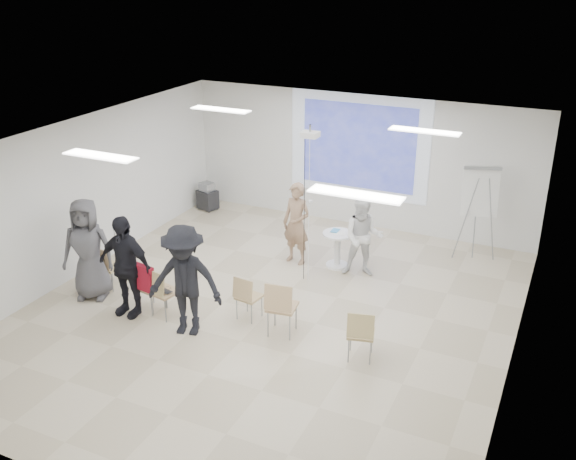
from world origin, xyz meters
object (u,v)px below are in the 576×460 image
at_px(chair_far_left, 108,265).
at_px(flipchart_easel, 480,193).
at_px(player_right, 363,233).
at_px(chair_center, 247,295).
at_px(av_cart, 208,197).
at_px(audience_mid, 184,274).
at_px(chair_left_mid, 149,286).
at_px(laptop, 165,290).
at_px(chair_left_inner, 161,289).
at_px(chair_right_far, 361,331).
at_px(pedestal_table, 337,247).
at_px(player_left, 297,218).
at_px(chair_right_inner, 281,304).
at_px(audience_left, 124,259).
at_px(audience_outer, 87,243).

relative_size(chair_far_left, flipchart_easel, 0.42).
bearing_deg(player_right, chair_center, -132.49).
bearing_deg(player_right, flipchart_easel, 25.66).
distance_m(flipchart_easel, av_cart, 6.50).
bearing_deg(audience_mid, flipchart_easel, 38.84).
bearing_deg(chair_left_mid, laptop, 11.23).
distance_m(player_right, chair_left_inner, 3.93).
bearing_deg(audience_mid, chair_right_far, -4.98).
xyz_separation_m(pedestal_table, chair_left_inner, (-1.99, -3.10, 0.12)).
bearing_deg(player_left, chair_left_mid, -107.36).
relative_size(pedestal_table, chair_left_mid, 0.93).
height_order(chair_center, laptop, chair_center).
relative_size(chair_right_inner, av_cart, 1.43).
height_order(player_right, audience_mid, audience_mid).
xyz_separation_m(audience_left, av_cart, (-1.41, 4.86, -0.72)).
distance_m(chair_left_mid, audience_left, 0.66).
bearing_deg(audience_outer, chair_right_inner, -18.30).
xyz_separation_m(player_left, av_cart, (-3.19, 1.79, -0.63)).
bearing_deg(flipchart_easel, audience_mid, -146.23).
distance_m(pedestal_table, chair_left_inner, 3.69).
height_order(chair_left_inner, av_cart, chair_left_inner).
bearing_deg(audience_mid, player_left, 67.28).
distance_m(player_right, chair_left_mid, 4.09).
distance_m(chair_left_inner, laptop, 0.11).
height_order(chair_center, flipchart_easel, flipchart_easel).
bearing_deg(chair_left_inner, chair_right_inner, 20.54).
height_order(chair_far_left, chair_left_inner, chair_left_inner).
height_order(chair_center, audience_left, audience_left).
height_order(chair_center, av_cart, chair_center).
xyz_separation_m(chair_center, chair_right_inner, (0.73, -0.21, 0.10)).
xyz_separation_m(chair_left_inner, av_cart, (-2.02, 4.74, -0.22)).
bearing_deg(chair_left_inner, audience_outer, -171.54).
xyz_separation_m(pedestal_table, audience_mid, (-1.34, -3.32, 0.66)).
distance_m(pedestal_table, chair_far_left, 4.39).
bearing_deg(player_right, chair_left_mid, -151.12).
xyz_separation_m(chair_left_mid, chair_center, (1.67, 0.45, 0.00)).
relative_size(chair_right_inner, flipchart_easel, 0.50).
height_order(chair_right_far, flipchart_easel, flipchart_easel).
height_order(chair_left_inner, laptop, chair_left_inner).
bearing_deg(flipchart_easel, audience_outer, -161.36).
bearing_deg(pedestal_table, audience_mid, -111.96).
xyz_separation_m(chair_center, av_cart, (-3.36, 4.21, -0.17)).
bearing_deg(chair_center, audience_left, -154.38).
height_order(player_left, chair_left_inner, player_left).
distance_m(chair_left_inner, chair_right_far, 3.48).
relative_size(audience_left, flipchart_easel, 1.06).
distance_m(player_right, audience_outer, 5.04).
height_order(chair_center, chair_right_far, chair_right_far).
xyz_separation_m(chair_left_mid, chair_left_inner, (0.33, -0.09, 0.06)).
relative_size(pedestal_table, chair_right_far, 0.86).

